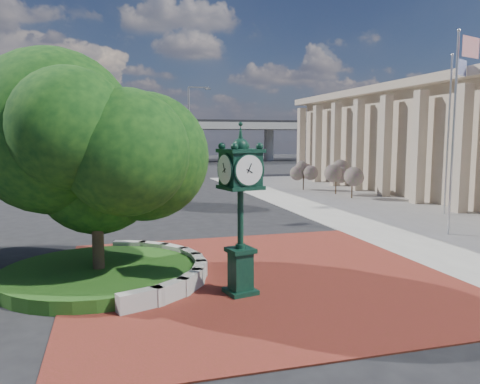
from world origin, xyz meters
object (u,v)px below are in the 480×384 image
object	(u,v)px
post_clock	(241,203)
flagpole_a	(453,132)
parked_car	(165,171)
street_lamp_near	(191,129)
street_lamp_far	(141,130)
flagpole_b	(448,134)

from	to	relation	value
post_clock	flagpole_a	bearing A→B (deg)	24.76
parked_car	street_lamp_near	distance (m)	11.87
street_lamp_near	street_lamp_far	size ratio (longest dim) A/B	0.97
post_clock	parked_car	distance (m)	39.33
flagpole_b	street_lamp_near	xyz separation A→B (m)	(-11.76, 18.05, 0.47)
flagpole_b	street_lamp_far	xyz separation A→B (m)	(-14.87, 36.59, 0.65)
post_clock	street_lamp_near	size ratio (longest dim) A/B	0.55
post_clock	street_lamp_near	world-z (taller)	street_lamp_near
flagpole_a	flagpole_b	world-z (taller)	flagpole_a
parked_car	street_lamp_near	xyz separation A→B (m)	(1.09, -10.98, 4.37)
street_lamp_far	parked_car	bearing A→B (deg)	-74.99
parked_car	street_lamp_far	size ratio (longest dim) A/B	0.53
street_lamp_near	flagpole_b	bearing A→B (deg)	-56.92
street_lamp_near	street_lamp_far	xyz separation A→B (m)	(-3.12, 18.54, 0.17)
post_clock	flagpole_b	bearing A→B (deg)	33.72
street_lamp_near	street_lamp_far	world-z (taller)	street_lamp_far
post_clock	street_lamp_far	xyz separation A→B (m)	(0.37, 46.76, 2.69)
parked_car	post_clock	bearing A→B (deg)	-104.24
street_lamp_near	parked_car	bearing A→B (deg)	95.67
post_clock	street_lamp_near	bearing A→B (deg)	82.96
parked_car	flagpole_b	bearing A→B (deg)	-76.87
parked_car	street_lamp_far	distance (m)	9.04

